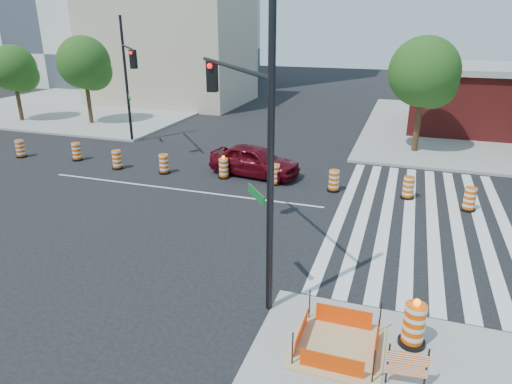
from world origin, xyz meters
The scene contains 23 objects.
ground centered at (0.00, 0.00, 0.00)m, with size 120.00×120.00×0.00m, color black.
sidewalk_nw centered at (-18.00, 18.00, 0.07)m, with size 22.00×22.00×0.15m, color gray.
crosswalk_east centered at (10.95, 0.00, 0.01)m, with size 6.75×13.50×0.01m.
lane_centerline centered at (0.00, 0.00, 0.01)m, with size 14.00×0.12×0.01m, color silver.
excavation_pit centered at (9.00, -9.00, 0.22)m, with size 2.20×2.20×0.90m.
beige_midrise centered at (-12.00, 22.00, 5.00)m, with size 14.00×10.00×10.00m, color tan.
red_coupe centered at (2.76, 3.15, 0.80)m, with size 1.90×4.72×1.61m, color #520710.
signal_pole_se centered at (5.88, -6.64, 4.90)m, with size 3.94×4.76×7.99m.
signal_pole_nw centered at (-6.17, 5.94, 4.72)m, with size 3.81×4.57×7.69m.
pit_drum centered at (10.70, -8.26, 0.69)m, with size 0.66×0.66×1.29m.
barricade centered at (10.57, -9.74, 0.72)m, with size 0.89×0.14×1.04m.
tree_north_a centered at (-18.83, 9.79, 3.93)m, with size 3.46×3.44×5.85m.
tree_north_b centered at (-13.02, 10.73, 4.39)m, with size 3.85×3.85×6.54m.
tree_north_c centered at (10.62, 10.32, 4.56)m, with size 4.01×4.00×6.80m.
median_drum_0 centered at (-11.34, 1.95, 0.48)m, with size 0.60×0.60×1.02m.
median_drum_1 centered at (-7.79, 2.48, 0.48)m, with size 0.60×0.60×1.02m.
median_drum_2 centered at (-4.65, 1.84, 0.48)m, with size 0.60×0.60×1.02m.
median_drum_3 centered at (-1.86, 1.97, 0.48)m, with size 0.60×0.60×1.02m.
median_drum_4 centered at (1.39, 2.28, 0.49)m, with size 0.60×0.60×1.18m.
median_drum_5 centered at (4.14, 2.16, 0.48)m, with size 0.60×0.60×1.02m.
median_drum_6 centered at (7.03, 2.16, 0.48)m, with size 0.60×0.60×1.02m.
median_drum_7 centered at (10.37, 2.29, 0.48)m, with size 0.60×0.60×1.02m.
median_drum_8 centered at (12.85, 1.65, 0.48)m, with size 0.60×0.60×1.02m.
Camera 1 is at (10.00, -18.14, 7.62)m, focal length 32.00 mm.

